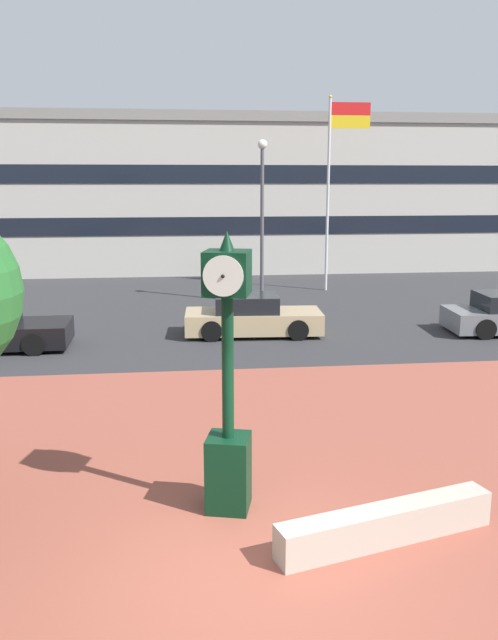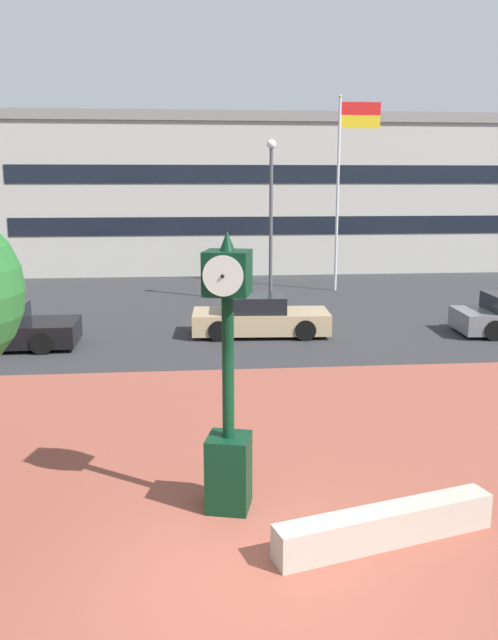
# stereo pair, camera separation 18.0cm
# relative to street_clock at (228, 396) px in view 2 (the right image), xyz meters

# --- Properties ---
(ground_plane) EXTENTS (200.00, 200.00, 0.00)m
(ground_plane) POSITION_rel_street_clock_xyz_m (0.14, -1.72, -1.74)
(ground_plane) COLOR #2D2D30
(plaza_brick_paving) EXTENTS (44.00, 12.96, 0.01)m
(plaza_brick_paving) POSITION_rel_street_clock_xyz_m (0.14, 0.76, -1.74)
(plaza_brick_paving) COLOR brown
(plaza_brick_paving) RESTS_ON ground
(planter_wall) EXTENTS (3.19, 1.25, 0.50)m
(planter_wall) POSITION_rel_street_clock_xyz_m (2.04, -1.17, -1.49)
(planter_wall) COLOR #ADA393
(planter_wall) RESTS_ON ground
(street_clock) EXTENTS (0.75, 0.79, 4.12)m
(street_clock) POSITION_rel_street_clock_xyz_m (0.00, 0.00, 0.00)
(street_clock) COLOR black
(street_clock) RESTS_ON ground
(car_street_distant) EXTENTS (4.35, 2.01, 1.28)m
(car_street_distant) POSITION_rel_street_clock_xyz_m (1.66, 11.04, -1.17)
(car_street_distant) COLOR tan
(car_street_distant) RESTS_ON ground
(flagpole_primary) EXTENTS (1.82, 0.14, 8.29)m
(flagpole_primary) POSITION_rel_street_clock_xyz_m (6.19, 19.21, 3.31)
(flagpole_primary) COLOR silver
(flagpole_primary) RESTS_ON ground
(civic_building) EXTENTS (29.10, 11.41, 8.13)m
(civic_building) POSITION_rel_street_clock_xyz_m (3.58, 29.72, 2.33)
(civic_building) COLOR #B2ADA3
(civic_building) RESTS_ON ground
(street_lamp_post) EXTENTS (0.36, 0.36, 6.30)m
(street_lamp_post) POSITION_rel_street_clock_xyz_m (2.70, 16.36, 2.14)
(street_lamp_post) COLOR #4C4C51
(street_lamp_post) RESTS_ON ground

